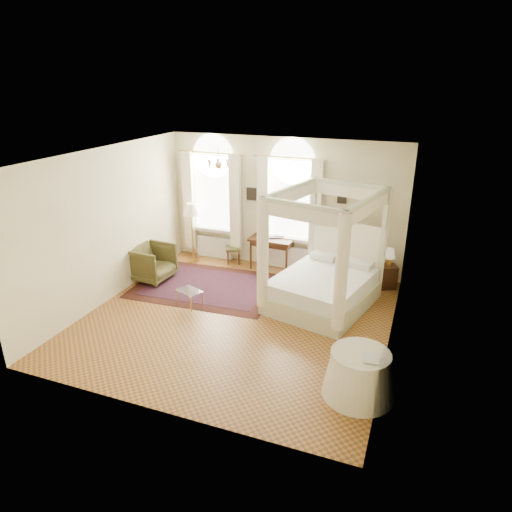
{
  "coord_description": "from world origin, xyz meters",
  "views": [
    {
      "loc": [
        3.3,
        -7.59,
        4.63
      ],
      "look_at": [
        0.26,
        0.4,
        1.26
      ],
      "focal_mm": 32.0,
      "sensor_mm": 36.0,
      "label": 1
    }
  ],
  "objects_px": {
    "nightstand": "(387,277)",
    "armchair": "(151,263)",
    "canopy_bed": "(323,281)",
    "writing_desk": "(272,243)",
    "side_table": "(359,374)",
    "coffee_table": "(189,292)",
    "floor_lamp": "(191,212)",
    "stool": "(233,250)"
  },
  "relations": [
    {
      "from": "canopy_bed",
      "to": "coffee_table",
      "type": "height_order",
      "value": "canopy_bed"
    },
    {
      "from": "stool",
      "to": "armchair",
      "type": "distance_m",
      "value": 2.2
    },
    {
      "from": "canopy_bed",
      "to": "armchair",
      "type": "bearing_deg",
      "value": -178.08
    },
    {
      "from": "canopy_bed",
      "to": "stool",
      "type": "height_order",
      "value": "canopy_bed"
    },
    {
      "from": "armchair",
      "to": "coffee_table",
      "type": "height_order",
      "value": "armchair"
    },
    {
      "from": "floor_lamp",
      "to": "side_table",
      "type": "bearing_deg",
      "value": -38.5
    },
    {
      "from": "canopy_bed",
      "to": "writing_desk",
      "type": "relative_size",
      "value": 2.37
    },
    {
      "from": "armchair",
      "to": "writing_desk",
      "type": "bearing_deg",
      "value": -53.34
    },
    {
      "from": "floor_lamp",
      "to": "stool",
      "type": "bearing_deg",
      "value": 15.08
    },
    {
      "from": "coffee_table",
      "to": "canopy_bed",
      "type": "bearing_deg",
      "value": 21.76
    },
    {
      "from": "nightstand",
      "to": "side_table",
      "type": "xyz_separation_m",
      "value": [
        0.0,
        -4.16,
        0.1
      ]
    },
    {
      "from": "stool",
      "to": "floor_lamp",
      "type": "bearing_deg",
      "value": -164.92
    },
    {
      "from": "stool",
      "to": "side_table",
      "type": "bearing_deg",
      "value": -47.11
    },
    {
      "from": "nightstand",
      "to": "armchair",
      "type": "height_order",
      "value": "armchair"
    },
    {
      "from": "side_table",
      "to": "floor_lamp",
      "type": "bearing_deg",
      "value": 141.5
    },
    {
      "from": "writing_desk",
      "to": "floor_lamp",
      "type": "relative_size",
      "value": 0.71
    },
    {
      "from": "canopy_bed",
      "to": "nightstand",
      "type": "distance_m",
      "value": 1.89
    },
    {
      "from": "nightstand",
      "to": "coffee_table",
      "type": "distance_m",
      "value": 4.59
    },
    {
      "from": "canopy_bed",
      "to": "writing_desk",
      "type": "bearing_deg",
      "value": 137.74
    },
    {
      "from": "coffee_table",
      "to": "floor_lamp",
      "type": "relative_size",
      "value": 0.4
    },
    {
      "from": "nightstand",
      "to": "armchair",
      "type": "bearing_deg",
      "value": -163.88
    },
    {
      "from": "coffee_table",
      "to": "writing_desk",
      "type": "bearing_deg",
      "value": 69.42
    },
    {
      "from": "coffee_table",
      "to": "nightstand",
      "type": "bearing_deg",
      "value": 32.66
    },
    {
      "from": "nightstand",
      "to": "armchair",
      "type": "xyz_separation_m",
      "value": [
        -5.4,
        -1.56,
        0.16
      ]
    },
    {
      "from": "writing_desk",
      "to": "armchair",
      "type": "bearing_deg",
      "value": -146.34
    },
    {
      "from": "writing_desk",
      "to": "armchair",
      "type": "xyz_separation_m",
      "value": [
        -2.5,
        -1.67,
        -0.27
      ]
    },
    {
      "from": "canopy_bed",
      "to": "side_table",
      "type": "height_order",
      "value": "canopy_bed"
    },
    {
      "from": "writing_desk",
      "to": "armchair",
      "type": "distance_m",
      "value": 3.02
    },
    {
      "from": "coffee_table",
      "to": "floor_lamp",
      "type": "height_order",
      "value": "floor_lamp"
    },
    {
      "from": "armchair",
      "to": "side_table",
      "type": "distance_m",
      "value": 5.99
    },
    {
      "from": "floor_lamp",
      "to": "coffee_table",
      "type": "bearing_deg",
      "value": -63.59
    },
    {
      "from": "canopy_bed",
      "to": "coffee_table",
      "type": "xyz_separation_m",
      "value": [
        -2.65,
        -1.06,
        -0.24
      ]
    },
    {
      "from": "stool",
      "to": "coffee_table",
      "type": "relative_size",
      "value": 0.8
    },
    {
      "from": "nightstand",
      "to": "writing_desk",
      "type": "height_order",
      "value": "writing_desk"
    },
    {
      "from": "stool",
      "to": "nightstand",
      "type": "bearing_deg",
      "value": -1.54
    },
    {
      "from": "coffee_table",
      "to": "side_table",
      "type": "relative_size",
      "value": 0.58
    },
    {
      "from": "canopy_bed",
      "to": "nightstand",
      "type": "bearing_deg",
      "value": 49.45
    },
    {
      "from": "nightstand",
      "to": "floor_lamp",
      "type": "bearing_deg",
      "value": -178.0
    },
    {
      "from": "canopy_bed",
      "to": "side_table",
      "type": "relative_size",
      "value": 2.41
    },
    {
      "from": "stool",
      "to": "armchair",
      "type": "bearing_deg",
      "value": -130.74
    },
    {
      "from": "coffee_table",
      "to": "stool",
      "type": "bearing_deg",
      "value": 92.16
    },
    {
      "from": "nightstand",
      "to": "writing_desk",
      "type": "bearing_deg",
      "value": 177.89
    }
  ]
}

